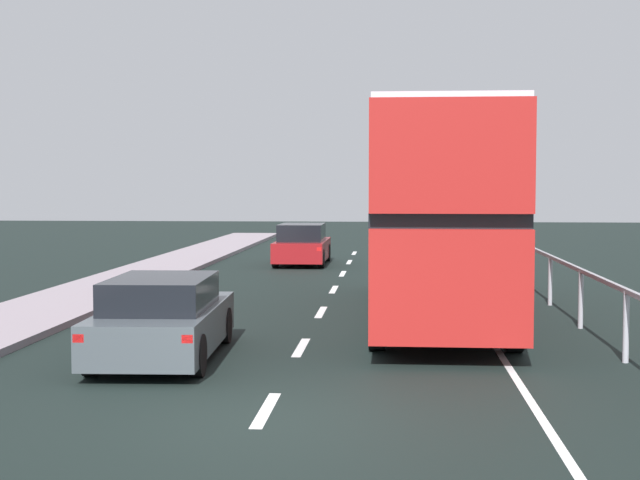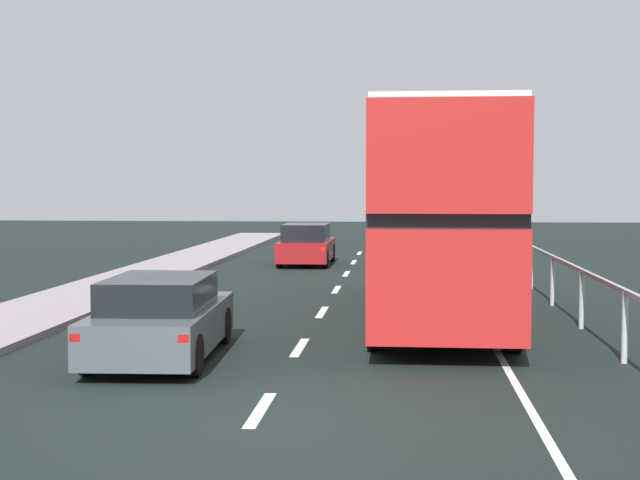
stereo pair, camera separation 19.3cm
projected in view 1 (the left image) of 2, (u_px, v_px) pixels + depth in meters
ground_plane at (263, 419)px, 11.23m from camera, size 74.93×120.00×0.10m
lane_paint_markings at (422, 319)px, 19.29m from camera, size 3.55×46.00×0.01m
bridge_side_railing at (564, 272)px, 19.71m from camera, size 0.10×42.00×1.19m
double_decker_bus_red at (434, 211)px, 19.55m from camera, size 2.63×11.49×4.28m
hatchback_car_near at (163, 319)px, 14.84m from camera, size 1.94×4.37×1.36m
sedan_car_ahead at (302, 245)px, 32.57m from camera, size 1.81×4.21×1.46m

